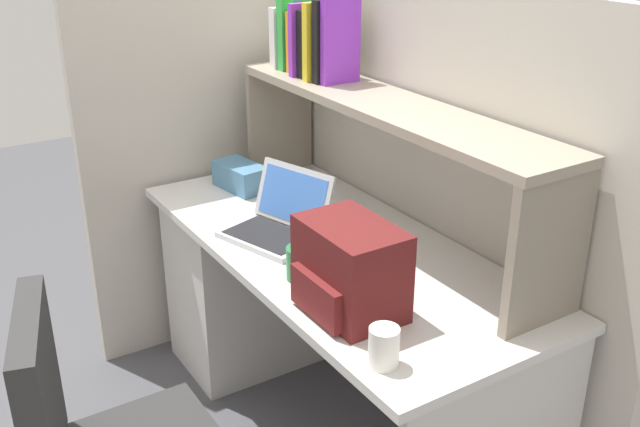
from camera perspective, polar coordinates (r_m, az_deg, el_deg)
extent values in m
plane|color=#4C4C51|center=(2.81, 0.89, -15.85)|extent=(8.00, 8.00, 0.00)
cube|color=silver|center=(2.42, 1.00, -2.67)|extent=(1.60, 0.70, 0.03)
cube|color=beige|center=(3.01, -4.80, -4.98)|extent=(0.40, 0.64, 0.70)
cube|color=#BCB5A8|center=(2.61, 8.01, 0.51)|extent=(1.84, 0.05, 1.55)
cube|color=#BCB5A8|center=(3.07, -8.52, 4.08)|extent=(0.05, 1.06, 1.55)
cube|color=gray|center=(3.00, -3.13, 7.14)|extent=(0.03, 0.28, 0.42)
cube|color=gray|center=(1.98, 17.24, -2.92)|extent=(0.03, 0.28, 0.42)
cube|color=gray|center=(2.37, 5.16, 8.29)|extent=(1.44, 0.28, 0.03)
cube|color=white|center=(2.83, -2.38, 13.47)|extent=(0.04, 0.15, 0.22)
cube|color=green|center=(2.79, -1.65, 13.74)|extent=(0.04, 0.17, 0.26)
cube|color=orange|center=(2.76, -1.27, 13.16)|extent=(0.02, 0.14, 0.22)
cube|color=green|center=(2.73, -0.79, 13.57)|extent=(0.02, 0.14, 0.26)
cube|color=purple|center=(2.70, -0.77, 13.33)|extent=(0.03, 0.17, 0.25)
cube|color=black|center=(2.67, -0.09, 13.01)|extent=(0.04, 0.16, 0.23)
cube|color=yellow|center=(2.62, 0.41, 13.20)|extent=(0.03, 0.17, 0.27)
cube|color=black|center=(2.58, 0.89, 13.18)|extent=(0.03, 0.14, 0.28)
cube|color=purple|center=(2.56, 1.60, 13.18)|extent=(0.03, 0.14, 0.29)
cube|color=#B7BABF|center=(2.45, -3.82, -1.80)|extent=(0.36, 0.30, 0.02)
cube|color=black|center=(2.44, -3.99, -1.64)|extent=(0.31, 0.25, 0.00)
cube|color=#B7BABF|center=(2.48, -2.04, 1.37)|extent=(0.32, 0.16, 0.19)
cube|color=#3F72CC|center=(2.48, -2.14, 1.33)|extent=(0.28, 0.13, 0.16)
cube|color=#591919|center=(2.00, 2.39, -4.23)|extent=(0.30, 0.20, 0.25)
cube|color=maroon|center=(1.97, -0.17, -6.46)|extent=(0.22, 0.04, 0.11)
cube|color=#262628|center=(2.28, 1.84, -3.56)|extent=(0.06, 0.11, 0.03)
cylinder|color=white|center=(1.81, 4.96, -10.24)|extent=(0.08, 0.08, 0.10)
cube|color=teal|center=(2.87, -6.15, 2.87)|extent=(0.24, 0.15, 0.10)
cylinder|color=#26723F|center=(2.19, -1.38, -3.85)|extent=(0.10, 0.10, 0.10)
cube|color=#2D2D2D|center=(1.88, -20.80, -13.27)|extent=(0.40, 0.16, 0.44)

